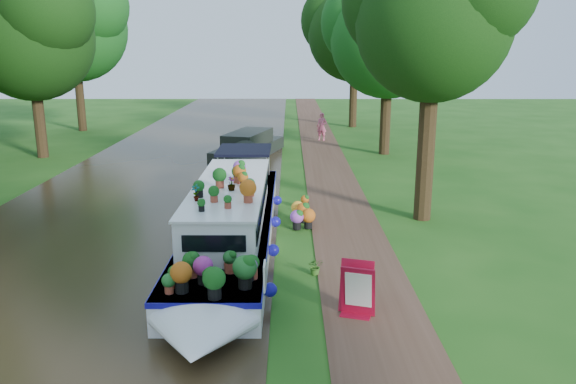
{
  "coord_description": "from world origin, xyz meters",
  "views": [
    {
      "loc": [
        -0.61,
        -14.87,
        5.46
      ],
      "look_at": [
        -0.65,
        1.5,
        1.3
      ],
      "focal_mm": 35.0,
      "sensor_mm": 36.0,
      "label": 1
    }
  ],
  "objects_px": {
    "second_boat": "(248,147)",
    "sandwich_board": "(357,292)",
    "pedestrian_pink": "(322,127)",
    "plant_boat": "(231,220)"
  },
  "relations": [
    {
      "from": "second_boat",
      "to": "sandwich_board",
      "type": "relative_size",
      "value": 6.54
    },
    {
      "from": "second_boat",
      "to": "sandwich_board",
      "type": "xyz_separation_m",
      "value": [
        3.57,
        -17.91,
        -0.01
      ]
    },
    {
      "from": "plant_boat",
      "to": "second_boat",
      "type": "distance_m",
      "value": 13.8
    },
    {
      "from": "sandwich_board",
      "to": "pedestrian_pink",
      "type": "xyz_separation_m",
      "value": [
        0.57,
        23.54,
        0.33
      ]
    },
    {
      "from": "second_boat",
      "to": "pedestrian_pink",
      "type": "relative_size",
      "value": 4.38
    },
    {
      "from": "plant_boat",
      "to": "pedestrian_pink",
      "type": "bearing_deg",
      "value": 79.38
    },
    {
      "from": "second_boat",
      "to": "pedestrian_pink",
      "type": "bearing_deg",
      "value": 69.79
    },
    {
      "from": "pedestrian_pink",
      "to": "sandwich_board",
      "type": "bearing_deg",
      "value": -71.19
    },
    {
      "from": "plant_boat",
      "to": "sandwich_board",
      "type": "relative_size",
      "value": 11.93
    },
    {
      "from": "second_boat",
      "to": "plant_boat",
      "type": "bearing_deg",
      "value": -71.79
    }
  ]
}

